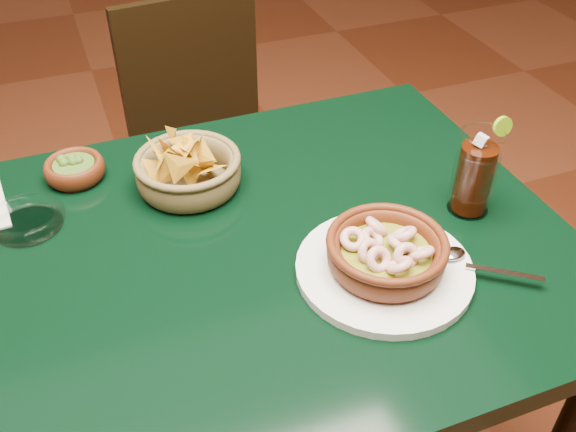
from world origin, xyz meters
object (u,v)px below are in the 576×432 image
object	(u,v)px
dining_chair	(212,151)
chip_basket	(188,170)
shrimp_plate	(386,257)
cola_drink	(475,173)
dining_table	(206,301)

from	to	relation	value
dining_chair	chip_basket	world-z (taller)	chip_basket
chip_basket	dining_chair	bearing A→B (deg)	72.30
shrimp_plate	cola_drink	size ratio (longest dim) A/B	1.98
shrimp_plate	dining_table	bearing A→B (deg)	152.44
dining_table	chip_basket	distance (m)	0.24
dining_table	shrimp_plate	distance (m)	0.32
chip_basket	cola_drink	distance (m)	0.49
dining_table	dining_chair	size ratio (longest dim) A/B	1.39
dining_table	shrimp_plate	world-z (taller)	shrimp_plate
shrimp_plate	cola_drink	distance (m)	0.23
dining_table	dining_chair	bearing A→B (deg)	74.54
dining_chair	chip_basket	distance (m)	0.62
cola_drink	chip_basket	bearing A→B (deg)	151.40
chip_basket	cola_drink	size ratio (longest dim) A/B	1.27
chip_basket	shrimp_plate	bearing A→B (deg)	-55.54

